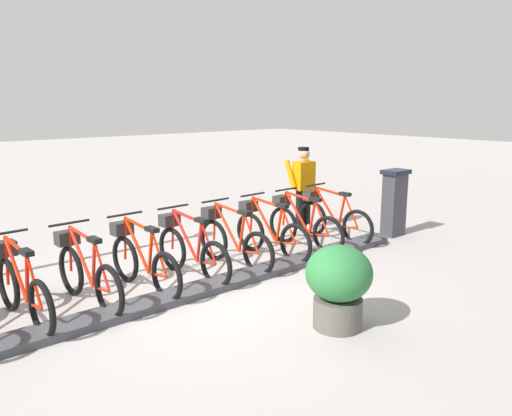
# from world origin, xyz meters

# --- Properties ---
(ground_plane) EXTENTS (60.00, 60.00, 0.00)m
(ground_plane) POSITION_xyz_m (0.00, 0.00, 0.00)
(ground_plane) COLOR #AEA6A3
(dock_rail_base) EXTENTS (0.44, 7.88, 0.10)m
(dock_rail_base) POSITION_xyz_m (0.00, 0.00, 0.05)
(dock_rail_base) COLOR #47474C
(dock_rail_base) RESTS_ON ground
(payment_kiosk) EXTENTS (0.36, 0.52, 1.28)m
(payment_kiosk) POSITION_xyz_m (0.05, -4.49, 0.67)
(payment_kiosk) COLOR #38383D
(payment_kiosk) RESTS_ON ground
(bike_docked_0) EXTENTS (1.72, 0.54, 1.02)m
(bike_docked_0) POSITION_xyz_m (0.62, -3.33, 0.43)
(bike_docked_0) COLOR black
(bike_docked_0) RESTS_ON ground
(bike_docked_1) EXTENTS (1.72, 0.54, 1.02)m
(bike_docked_1) POSITION_xyz_m (0.62, -2.55, 0.43)
(bike_docked_1) COLOR black
(bike_docked_1) RESTS_ON ground
(bike_docked_2) EXTENTS (1.72, 0.54, 1.02)m
(bike_docked_2) POSITION_xyz_m (0.62, -1.76, 0.43)
(bike_docked_2) COLOR black
(bike_docked_2) RESTS_ON ground
(bike_docked_3) EXTENTS (1.72, 0.54, 1.02)m
(bike_docked_3) POSITION_xyz_m (0.62, -0.98, 0.43)
(bike_docked_3) COLOR black
(bike_docked_3) RESTS_ON ground
(bike_docked_4) EXTENTS (1.72, 0.54, 1.02)m
(bike_docked_4) POSITION_xyz_m (0.62, -0.19, 0.43)
(bike_docked_4) COLOR black
(bike_docked_4) RESTS_ON ground
(bike_docked_5) EXTENTS (1.72, 0.54, 1.02)m
(bike_docked_5) POSITION_xyz_m (0.62, 0.60, 0.43)
(bike_docked_5) COLOR black
(bike_docked_5) RESTS_ON ground
(bike_docked_6) EXTENTS (1.72, 0.54, 1.02)m
(bike_docked_6) POSITION_xyz_m (0.62, 1.38, 0.43)
(bike_docked_6) COLOR black
(bike_docked_6) RESTS_ON ground
(bike_docked_7) EXTENTS (1.72, 0.54, 1.02)m
(bike_docked_7) POSITION_xyz_m (0.62, 2.17, 0.43)
(bike_docked_7) COLOR black
(bike_docked_7) RESTS_ON ground
(worker_near_rack) EXTENTS (0.49, 0.64, 1.66)m
(worker_near_rack) POSITION_xyz_m (1.54, -3.53, 0.91)
(worker_near_rack) COLOR white
(worker_near_rack) RESTS_ON ground
(planter_bush) EXTENTS (0.76, 0.76, 0.97)m
(planter_bush) POSITION_xyz_m (-1.92, -0.50, 0.54)
(planter_bush) COLOR #59544C
(planter_bush) RESTS_ON ground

